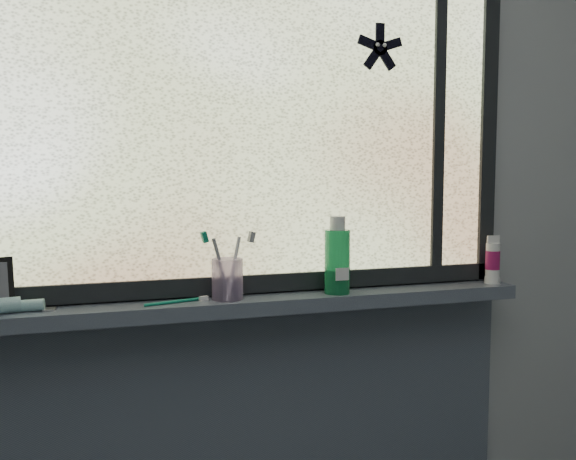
{
  "coord_description": "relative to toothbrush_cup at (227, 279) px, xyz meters",
  "views": [
    {
      "loc": [
        -0.44,
        -0.45,
        1.37
      ],
      "look_at": [
        0.05,
        1.05,
        1.22
      ],
      "focal_mm": 40.0,
      "sensor_mm": 36.0,
      "label": 1
    }
  ],
  "objects": [
    {
      "name": "frame_bottom",
      "position": [
        0.07,
        0.05,
        -0.03
      ],
      "size": [
        1.6,
        0.03,
        0.05
      ],
      "primitive_type": "cube",
      "color": "black",
      "rests_on": "windowsill"
    },
    {
      "name": "toothbrush_cup",
      "position": [
        0.0,
        0.0,
        0.0
      ],
      "size": [
        0.09,
        0.09,
        0.11
      ],
      "primitive_type": "cylinder",
      "rotation": [
        0.0,
        0.0,
        0.13
      ],
      "color": "#C8A8DE",
      "rests_on": "windowsill"
    },
    {
      "name": "toothbrush_lying",
      "position": [
        -0.15,
        -0.01,
        -0.05
      ],
      "size": [
        0.19,
        0.07,
        0.01
      ],
      "primitive_type": null,
      "rotation": [
        0.0,
        0.0,
        0.27
      ],
      "color": "#0E7E5E",
      "rests_on": "windowsill"
    },
    {
      "name": "toothpaste_tube",
      "position": [
        -0.53,
        -0.0,
        -0.04
      ],
      "size": [
        0.22,
        0.06,
        0.04
      ],
      "primitive_type": null,
      "rotation": [
        0.0,
        0.0,
        0.07
      ],
      "color": "white",
      "rests_on": "windowsill"
    },
    {
      "name": "frame_right",
      "position": [
        0.84,
        0.05,
        0.45
      ],
      "size": [
        0.05,
        0.03,
        1.1
      ],
      "primitive_type": "cube",
      "color": "black",
      "rests_on": "wall_back"
    },
    {
      "name": "wall_back",
      "position": [
        0.07,
        0.08,
        0.17
      ],
      "size": [
        3.0,
        0.01,
        2.5
      ],
      "primitive_type": "cube",
      "color": "#9EA3A8",
      "rests_on": "ground"
    },
    {
      "name": "windowsill",
      "position": [
        0.07,
        0.01,
        -0.08
      ],
      "size": [
        1.62,
        0.14,
        0.04
      ],
      "primitive_type": "cube",
      "color": "#485060",
      "rests_on": "wall_back"
    },
    {
      "name": "frame_mullion",
      "position": [
        0.67,
        0.05,
        0.45
      ],
      "size": [
        0.03,
        0.03,
        1.0
      ],
      "primitive_type": "cube",
      "color": "black",
      "rests_on": "wall_back"
    },
    {
      "name": "starfish_sticker",
      "position": [
        0.47,
        0.05,
        0.64
      ],
      "size": [
        0.15,
        0.02,
        0.15
      ],
      "primitive_type": null,
      "color": "black",
      "rests_on": "window_pane"
    },
    {
      "name": "mouthwash_bottle",
      "position": [
        0.31,
        -0.01,
        0.05
      ],
      "size": [
        0.09,
        0.09,
        0.18
      ],
      "primitive_type": "cylinder",
      "rotation": [
        0.0,
        0.0,
        -0.35
      ],
      "color": "#1B8F50",
      "rests_on": "windowsill"
    },
    {
      "name": "window_pane",
      "position": [
        0.07,
        0.06,
        0.45
      ],
      "size": [
        1.5,
        0.01,
        1.0
      ],
      "primitive_type": "cube",
      "color": "silver",
      "rests_on": "wall_back"
    },
    {
      "name": "cream_tube",
      "position": [
        0.83,
        -0.01,
        0.02
      ],
      "size": [
        0.05,
        0.05,
        0.11
      ],
      "primitive_type": "cylinder",
      "rotation": [
        0.0,
        0.0,
        -0.07
      ],
      "color": "silver",
      "rests_on": "windowsill"
    }
  ]
}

